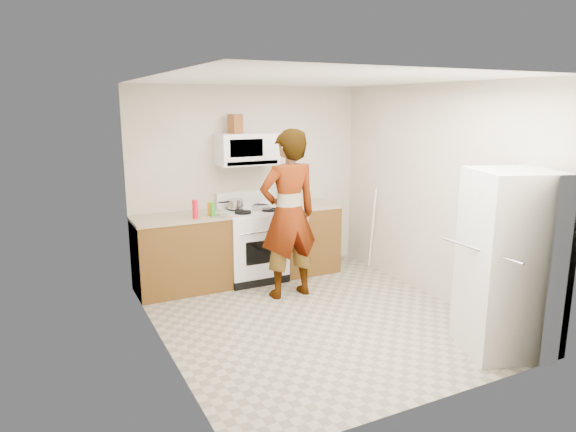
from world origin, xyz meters
TOP-DOWN VIEW (x-y plane):
  - floor at (0.00, 0.00)m, footprint 3.60×3.60m
  - back_wall at (0.00, 1.79)m, footprint 3.20×0.02m
  - right_wall at (1.59, 0.00)m, footprint 0.02×3.60m
  - cabinet_left at (-1.04, 1.49)m, footprint 1.12×0.62m
  - counter_left at (-1.04, 1.49)m, footprint 1.14×0.64m
  - cabinet_right at (0.68, 1.49)m, footprint 0.80×0.62m
  - counter_right at (0.68, 1.49)m, footprint 0.82×0.64m
  - gas_range at (-0.10, 1.48)m, footprint 0.76×0.65m
  - microwave at (-0.10, 1.61)m, footprint 0.76×0.38m
  - person at (0.06, 0.74)m, footprint 0.74×0.49m
  - fridge at (1.21, -1.41)m, footprint 0.90×0.90m
  - kettle at (0.58, 1.67)m, footprint 0.15×0.15m
  - jug at (-0.26, 1.60)m, footprint 0.18×0.18m
  - saucepan at (-0.29, 1.57)m, footprint 0.21×0.21m
  - tray at (0.00, 1.40)m, footprint 0.29×0.24m
  - bottle_spray at (-0.90, 1.29)m, footprint 0.07×0.07m
  - bottle_hot_sauce at (-0.69, 1.39)m, footprint 0.06×0.06m
  - bottle_green_cap at (-0.68, 1.31)m, footprint 0.07×0.07m
  - pot_lid at (-0.62, 1.28)m, footprint 0.27×0.27m
  - broom at (1.54, 1.12)m, footprint 0.12×0.25m

SIDE VIEW (x-z plane):
  - floor at x=0.00m, z-range 0.00..0.00m
  - cabinet_left at x=-1.04m, z-range 0.00..0.90m
  - cabinet_right at x=0.68m, z-range 0.00..0.90m
  - gas_range at x=-0.10m, z-range -0.08..1.05m
  - broom at x=1.54m, z-range 0.01..1.15m
  - fridge at x=1.21m, z-range 0.00..1.70m
  - counter_left at x=-1.04m, z-range 0.90..0.93m
  - counter_right at x=0.68m, z-range 0.90..0.93m
  - pot_lid at x=-0.62m, z-range 0.94..0.95m
  - tray at x=0.00m, z-range 0.93..0.98m
  - person at x=0.06m, z-range 0.00..1.99m
  - saucepan at x=-0.29m, z-range 0.95..1.06m
  - kettle at x=0.58m, z-range 0.94..1.10m
  - bottle_hot_sauce at x=-0.69m, z-range 0.94..1.10m
  - bottle_green_cap at x=-0.68m, z-range 0.94..1.11m
  - bottle_spray at x=-0.90m, z-range 0.94..1.16m
  - back_wall at x=0.00m, z-range 0.00..2.50m
  - right_wall at x=1.59m, z-range 0.00..2.50m
  - microwave at x=-0.10m, z-range 1.50..1.90m
  - jug at x=-0.26m, z-range 1.90..2.14m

